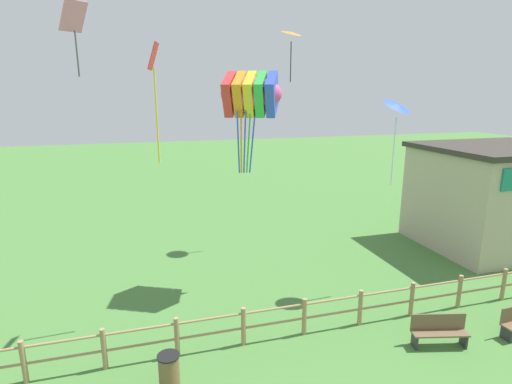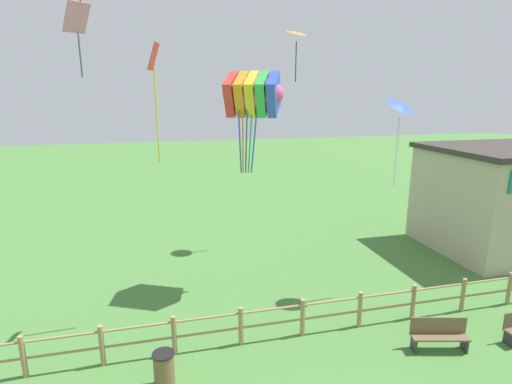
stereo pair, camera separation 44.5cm
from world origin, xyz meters
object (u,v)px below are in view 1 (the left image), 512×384
at_px(park_bench_near_fence, 439,330).
at_px(kite_red_diamond, 155,83).
at_px(trash_bin, 169,372).
at_px(kite_blue_delta, 397,109).
at_px(kite_orange_delta, 291,35).
at_px(seaside_building, 496,196).
at_px(kite_rainbow_parafoil, 251,94).
at_px(kite_pink_diamond, 74,24).

distance_m(park_bench_near_fence, kite_red_diamond, 10.97).
bearing_deg(trash_bin, kite_blue_delta, 21.78).
distance_m(trash_bin, kite_orange_delta, 14.48).
xyz_separation_m(seaside_building, kite_blue_delta, (-7.69, -2.54, 4.24)).
bearing_deg(trash_bin, kite_rainbow_parafoil, 55.35).
bearing_deg(kite_orange_delta, kite_red_diamond, -138.78).
bearing_deg(kite_red_diamond, kite_pink_diamond, 146.28).
height_order(kite_rainbow_parafoil, kite_pink_diamond, kite_pink_diamond).
relative_size(kite_orange_delta, kite_pink_diamond, 1.08).
xyz_separation_m(seaside_building, kite_pink_diamond, (-17.90, -0.84, 6.78)).
bearing_deg(kite_rainbow_parafoil, kite_orange_delta, 52.97).
bearing_deg(seaside_building, kite_red_diamond, -171.66).
xyz_separation_m(kite_blue_delta, kite_pink_diamond, (-10.21, 1.69, 2.54)).
bearing_deg(kite_blue_delta, kite_orange_delta, 106.89).
height_order(park_bench_near_fence, kite_pink_diamond, kite_pink_diamond).
distance_m(kite_rainbow_parafoil, kite_orange_delta, 5.56).
height_order(kite_orange_delta, kite_blue_delta, kite_orange_delta).
xyz_separation_m(seaside_building, park_bench_near_fence, (-8.21, -6.15, -1.95)).
height_order(seaside_building, kite_blue_delta, kite_blue_delta).
distance_m(trash_bin, kite_pink_diamond, 10.26).
relative_size(park_bench_near_fence, kite_blue_delta, 0.54).
bearing_deg(kite_orange_delta, kite_rainbow_parafoil, -127.03).
distance_m(kite_orange_delta, kite_blue_delta, 6.74).
bearing_deg(kite_rainbow_parafoil, park_bench_near_fence, -52.42).
relative_size(park_bench_near_fence, trash_bin, 1.72).
xyz_separation_m(park_bench_near_fence, kite_red_diamond, (-7.51, 3.85, 7.01)).
xyz_separation_m(park_bench_near_fence, kite_orange_delta, (-1.22, 9.35, 9.28)).
bearing_deg(trash_bin, kite_orange_delta, 54.29).
distance_m(seaside_building, kite_pink_diamond, 19.16).
height_order(kite_rainbow_parafoil, kite_blue_delta, kite_rainbow_parafoil).
distance_m(kite_rainbow_parafoil, kite_pink_diamond, 5.89).
xyz_separation_m(kite_rainbow_parafoil, kite_blue_delta, (4.70, -1.82, -0.48)).
bearing_deg(trash_bin, seaside_building, 20.10).
height_order(trash_bin, kite_pink_diamond, kite_pink_diamond).
height_order(park_bench_near_fence, trash_bin, trash_bin).
relative_size(kite_blue_delta, kite_red_diamond, 0.89).
bearing_deg(park_bench_near_fence, trash_bin, 177.54).
distance_m(seaside_building, kite_red_diamond, 16.67).
relative_size(trash_bin, kite_rainbow_parafoil, 0.27).
bearing_deg(kite_rainbow_parafoil, kite_red_diamond, -154.54).
relative_size(park_bench_near_fence, kite_orange_delta, 0.72).
xyz_separation_m(kite_red_diamond, kite_pink_diamond, (-2.19, 1.46, 1.73)).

